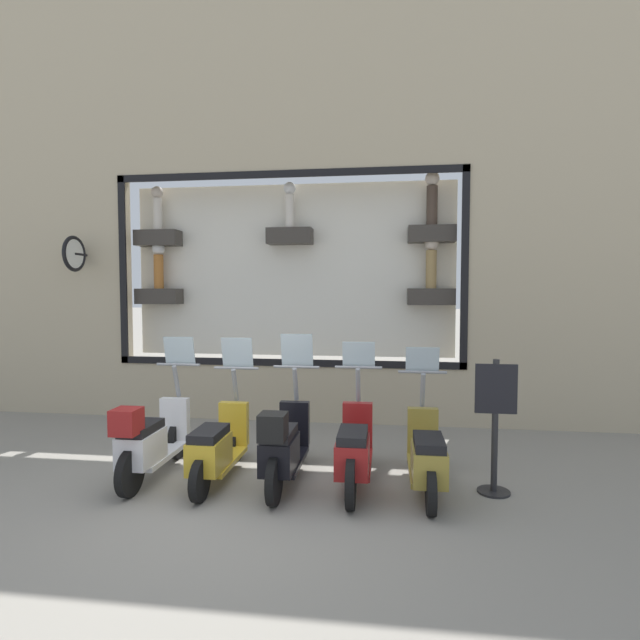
{
  "coord_description": "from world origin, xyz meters",
  "views": [
    {
      "loc": [
        -4.97,
        -1.7,
        2.26
      ],
      "look_at": [
        2.06,
        -0.76,
        1.85
      ],
      "focal_mm": 28.0,
      "sensor_mm": 36.0,
      "label": 1
    }
  ],
  "objects_px": {
    "scooter_olive_0": "(427,456)",
    "shop_sign_post": "(495,422)",
    "scooter_red_1": "(354,450)",
    "scooter_white_4": "(150,440)",
    "scooter_yellow_3": "(217,447)",
    "scooter_black_2": "(284,446)"
  },
  "relations": [
    {
      "from": "scooter_olive_0",
      "to": "shop_sign_post",
      "type": "relative_size",
      "value": 1.19
    },
    {
      "from": "scooter_red_1",
      "to": "scooter_yellow_3",
      "type": "xyz_separation_m",
      "value": [
        -0.01,
        1.62,
        -0.02
      ]
    },
    {
      "from": "scooter_red_1",
      "to": "scooter_white_4",
      "type": "height_order",
      "value": "scooter_white_4"
    },
    {
      "from": "scooter_yellow_3",
      "to": "scooter_white_4",
      "type": "distance_m",
      "value": 0.81
    },
    {
      "from": "scooter_white_4",
      "to": "shop_sign_post",
      "type": "height_order",
      "value": "scooter_white_4"
    },
    {
      "from": "scooter_white_4",
      "to": "shop_sign_post",
      "type": "xyz_separation_m",
      "value": [
        0.14,
        -3.99,
        0.32
      ]
    },
    {
      "from": "scooter_olive_0",
      "to": "scooter_yellow_3",
      "type": "relative_size",
      "value": 1.0
    },
    {
      "from": "scooter_olive_0",
      "to": "scooter_white_4",
      "type": "bearing_deg",
      "value": 90.91
    },
    {
      "from": "scooter_olive_0",
      "to": "shop_sign_post",
      "type": "distance_m",
      "value": 0.85
    },
    {
      "from": "scooter_black_2",
      "to": "shop_sign_post",
      "type": "height_order",
      "value": "scooter_black_2"
    },
    {
      "from": "scooter_yellow_3",
      "to": "scooter_red_1",
      "type": "bearing_deg",
      "value": -89.79
    },
    {
      "from": "scooter_yellow_3",
      "to": "scooter_olive_0",
      "type": "bearing_deg",
      "value": -90.07
    },
    {
      "from": "shop_sign_post",
      "to": "scooter_black_2",
      "type": "bearing_deg",
      "value": 93.23
    },
    {
      "from": "scooter_red_1",
      "to": "scooter_yellow_3",
      "type": "relative_size",
      "value": 1.01
    },
    {
      "from": "scooter_black_2",
      "to": "shop_sign_post",
      "type": "distance_m",
      "value": 2.39
    },
    {
      "from": "scooter_olive_0",
      "to": "scooter_black_2",
      "type": "distance_m",
      "value": 1.62
    },
    {
      "from": "scooter_black_2",
      "to": "scooter_yellow_3",
      "type": "distance_m",
      "value": 0.81
    },
    {
      "from": "scooter_yellow_3",
      "to": "scooter_black_2",
      "type": "bearing_deg",
      "value": -93.74
    },
    {
      "from": "scooter_yellow_3",
      "to": "shop_sign_post",
      "type": "xyz_separation_m",
      "value": [
        0.08,
        -3.18,
        0.38
      ]
    },
    {
      "from": "scooter_yellow_3",
      "to": "scooter_white_4",
      "type": "height_order",
      "value": "scooter_white_4"
    },
    {
      "from": "scooter_red_1",
      "to": "scooter_olive_0",
      "type": "bearing_deg",
      "value": -90.63
    },
    {
      "from": "scooter_red_1",
      "to": "scooter_white_4",
      "type": "bearing_deg",
      "value": 91.42
    }
  ]
}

